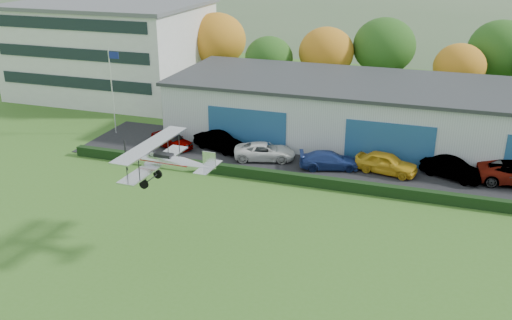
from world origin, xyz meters
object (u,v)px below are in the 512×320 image
(hangar, at_px, (397,113))
(biplane, at_px, (165,160))
(car_0, at_px, (172,140))
(car_4, at_px, (386,163))
(car_5, at_px, (452,169))
(flagpole, at_px, (112,84))
(car_1, at_px, (219,141))
(office_block, at_px, (112,49))
(car_2, at_px, (265,151))
(car_3, at_px, (329,160))

(hangar, relative_size, biplane, 6.21)
(car_0, relative_size, biplane, 0.64)
(hangar, relative_size, car_4, 8.49)
(car_5, xyz_separation_m, biplane, (-15.77, -15.89, 4.72))
(flagpole, relative_size, car_0, 1.91)
(car_1, relative_size, car_4, 0.97)
(biplane, bearing_deg, flagpole, 131.78)
(office_block, distance_m, car_5, 40.69)
(office_block, bearing_deg, biplane, -53.58)
(office_block, xyz_separation_m, car_1, (18.85, -14.07, -4.40))
(flagpole, height_order, car_1, flagpole)
(car_5, distance_m, biplane, 22.88)
(hangar, height_order, office_block, office_block)
(biplane, bearing_deg, car_0, 118.33)
(hangar, distance_m, car_5, 8.83)
(car_0, xyz_separation_m, biplane, (7.42, -15.18, 4.77))
(car_1, relative_size, car_5, 1.00)
(car_4, xyz_separation_m, car_5, (4.86, 0.52, -0.05))
(car_0, distance_m, car_2, 8.52)
(car_2, distance_m, biplane, 15.86)
(flagpole, relative_size, car_4, 1.67)
(car_1, xyz_separation_m, car_2, (4.39, -0.87, -0.07))
(hangar, xyz_separation_m, car_3, (-4.31, -8.13, -1.92))
(office_block, height_order, flagpole, office_block)
(car_3, relative_size, car_5, 1.02)
(car_2, bearing_deg, hangar, -66.33)
(car_5, bearing_deg, car_2, 117.04)
(office_block, relative_size, car_4, 4.31)
(car_1, relative_size, car_3, 0.98)
(car_4, bearing_deg, flagpole, 97.16)
(car_0, relative_size, car_3, 0.89)
(car_0, distance_m, car_4, 18.33)
(hangar, relative_size, flagpole, 5.08)
(hangar, relative_size, car_0, 9.69)
(car_2, bearing_deg, biplane, 160.44)
(car_0, bearing_deg, hangar, -44.12)
(flagpole, bearing_deg, car_2, -7.30)
(car_5, bearing_deg, car_4, 119.93)
(car_1, bearing_deg, flagpole, 104.44)
(hangar, height_order, flagpole, flagpole)
(car_0, height_order, car_5, car_5)
(car_3, bearing_deg, car_0, 72.00)
(car_2, height_order, car_3, car_2)
(car_0, relative_size, car_5, 0.90)
(hangar, xyz_separation_m, car_2, (-9.76, -7.92, -1.91))
(car_4, bearing_deg, hangar, 11.32)
(office_block, relative_size, car_0, 4.92)
(office_block, xyz_separation_m, flagpole, (8.12, -13.00, -0.43))
(car_3, xyz_separation_m, car_4, (4.36, 0.51, 0.13))
(hangar, distance_m, car_0, 19.97)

